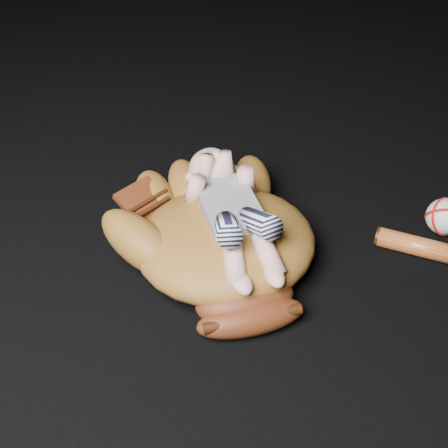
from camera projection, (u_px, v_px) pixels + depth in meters
The scene contains 3 objects.
baseball_glove at pixel (226, 235), 1.09m from camera, with size 0.44×0.50×0.16m, color brown, non-canonical shape.
newborn_baby at pixel (234, 212), 1.05m from camera, with size 0.17×0.37×0.15m, color #E7AB94, non-canonical shape.
baseball at pixel (445, 217), 1.19m from camera, with size 0.08×0.08×0.08m, color silver.
Camera 1 is at (-0.47, -0.59, 0.80)m, focal length 45.00 mm.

